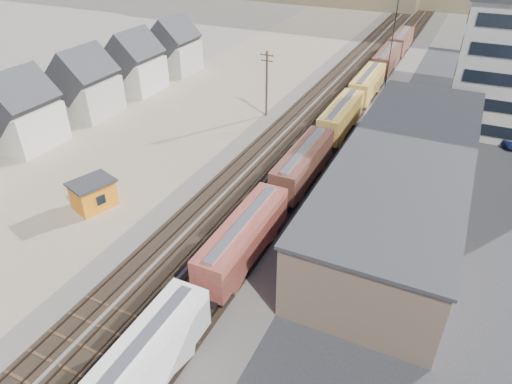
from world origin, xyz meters
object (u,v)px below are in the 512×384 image
at_px(utility_pole_north, 267,83).
at_px(parked_car_blue, 508,141).
at_px(maintenance_shed, 93,194).
at_px(freight_train, 324,138).

relative_size(utility_pole_north, parked_car_blue, 2.10).
bearing_deg(maintenance_shed, utility_pole_north, 78.40).
xyz_separation_m(maintenance_shed, parked_car_blue, (40.46, 35.75, -1.00)).
distance_m(freight_train, utility_pole_north, 15.69).
bearing_deg(utility_pole_north, freight_train, -37.44).
height_order(freight_train, utility_pole_north, utility_pole_north).
bearing_deg(freight_train, maintenance_shed, -130.77).
relative_size(freight_train, utility_pole_north, 11.97).
height_order(freight_train, maintenance_shed, freight_train).
bearing_deg(freight_train, parked_car_blue, 32.89).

